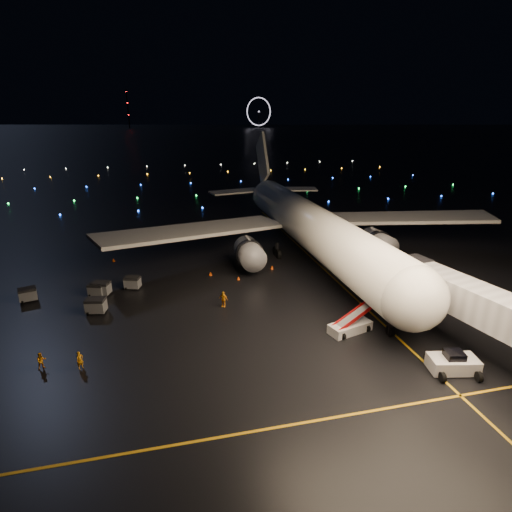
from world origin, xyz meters
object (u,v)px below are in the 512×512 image
object	(u,v)px
pushback_tug	(453,362)
baggage_cart_4	(28,295)
crew_a	(80,360)
belt_loader	(351,318)
baggage_cart_3	(96,306)
crew_b	(41,361)
baggage_cart_2	(97,290)
crew_c	(223,299)
baggage_cart_0	(133,283)
airliner	(302,197)
baggage_cart_1	(102,288)

from	to	relation	value
pushback_tug	baggage_cart_4	xyz separation A→B (m)	(-39.57, 23.34, -0.14)
crew_a	baggage_cart_4	bearing A→B (deg)	80.09
belt_loader	crew_a	xyz separation A→B (m)	(-25.53, -0.50, -0.76)
crew_a	baggage_cart_3	world-z (taller)	baggage_cart_3
crew_a	crew_b	xyz separation A→B (m)	(-3.25, 0.73, -0.05)
belt_loader	baggage_cart_2	size ratio (longest dim) A/B	3.63
crew_c	belt_loader	bearing A→B (deg)	1.19
crew_c	baggage_cart_0	bearing A→B (deg)	-179.04
airliner	crew_b	xyz separation A→B (m)	(-32.20, -25.14, -8.04)
pushback_tug	baggage_cart_4	size ratio (longest dim) A/B	2.09
baggage_cart_1	baggage_cart_2	xyz separation A→B (m)	(-0.56, -0.09, -0.07)
baggage_cart_3	baggage_cart_2	bearing A→B (deg)	108.78
baggage_cart_1	pushback_tug	bearing A→B (deg)	-17.07
belt_loader	crew_b	bearing A→B (deg)	163.93
baggage_cart_3	crew_b	bearing A→B (deg)	-95.57
airliner	baggage_cart_3	world-z (taller)	airliner
baggage_cart_2	crew_a	bearing A→B (deg)	-68.24
baggage_cart_1	baggage_cart_3	xyz separation A→B (m)	(0.02, -4.91, 0.03)
pushback_tug	baggage_cart_0	size ratio (longest dim) A/B	2.15
crew_c	baggage_cart_1	size ratio (longest dim) A/B	0.96
belt_loader	baggage_cart_4	bearing A→B (deg)	140.21
baggage_cart_1	crew_a	bearing A→B (deg)	-70.00
pushback_tug	baggage_cart_4	distance (m)	45.95
crew_b	baggage_cart_1	size ratio (longest dim) A/B	0.79
belt_loader	baggage_cart_3	xyz separation A→B (m)	(-25.65, 10.17, -0.72)
belt_loader	baggage_cart_1	world-z (taller)	belt_loader
pushback_tug	crew_a	size ratio (longest dim) A/B	2.40
crew_b	baggage_cart_1	xyz separation A→B (m)	(3.10, 14.85, 0.06)
airliner	baggage_cart_3	bearing A→B (deg)	-152.74
pushback_tug	baggage_cart_0	xyz separation A→B (m)	(-27.73, 24.30, -0.16)
airliner	baggage_cart_1	distance (m)	31.88
crew_c	baggage_cart_1	world-z (taller)	crew_c
belt_loader	baggage_cart_1	bearing A→B (deg)	133.96
belt_loader	baggage_cart_4	size ratio (longest dim) A/B	3.45
crew_b	baggage_cart_2	xyz separation A→B (m)	(2.54, 14.75, -0.01)
belt_loader	baggage_cart_1	xyz separation A→B (m)	(-25.67, 15.08, -0.76)
crew_b	baggage_cart_2	distance (m)	14.97
pushback_tug	belt_loader	size ratio (longest dim) A/B	0.61
airliner	baggage_cart_3	xyz separation A→B (m)	(-29.07, -15.21, -7.95)
baggage_cart_2	belt_loader	bearing A→B (deg)	-10.59
crew_a	baggage_cart_2	world-z (taller)	crew_a
crew_b	baggage_cart_1	distance (m)	15.17
airliner	belt_loader	world-z (taller)	airliner
baggage_cart_3	baggage_cart_1	bearing A→B (deg)	102.15
pushback_tug	crew_a	world-z (taller)	pushback_tug
crew_c	baggage_cart_1	bearing A→B (deg)	-167.82
baggage_cart_0	baggage_cart_1	world-z (taller)	baggage_cart_1
airliner	pushback_tug	size ratio (longest dim) A/B	15.64
belt_loader	baggage_cart_0	distance (m)	27.41
crew_c	baggage_cart_3	world-z (taller)	crew_c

